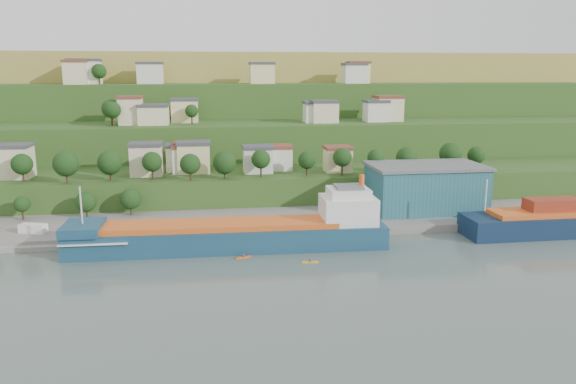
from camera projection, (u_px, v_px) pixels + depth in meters
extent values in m
plane|color=#404E47|center=(280.00, 260.00, 120.68)|extent=(500.00, 500.00, 0.00)
cube|color=slate|center=(341.00, 223.00, 150.55)|extent=(220.00, 26.00, 4.00)
cube|color=slate|center=(41.00, 241.00, 134.36)|extent=(40.00, 18.00, 2.40)
cube|color=#284719|center=(257.00, 202.00, 174.89)|extent=(260.00, 32.00, 20.00)
cube|color=#284719|center=(250.00, 183.00, 203.92)|extent=(280.00, 32.00, 44.00)
cube|color=#284719|center=(245.00, 169.00, 232.96)|extent=(300.00, 32.00, 70.00)
cube|color=#A08F3C|center=(236.00, 146.00, 304.59)|extent=(360.00, 120.00, 96.00)
cube|color=beige|center=(15.00, 163.00, 159.34)|extent=(8.84, 8.29, 8.83)
cube|color=#3F3F44|center=(13.00, 146.00, 158.32)|extent=(9.44, 8.89, 0.90)
cube|color=beige|center=(147.00, 160.00, 163.63)|extent=(8.87, 8.43, 8.71)
cube|color=#3F3F44|center=(146.00, 144.00, 162.62)|extent=(9.47, 9.03, 0.90)
cube|color=silver|center=(182.00, 159.00, 170.65)|extent=(9.14, 7.16, 7.44)
cube|color=#3F3F44|center=(182.00, 145.00, 169.78)|extent=(9.74, 7.76, 0.90)
cube|color=silver|center=(186.00, 160.00, 169.13)|extent=(7.65, 8.98, 7.42)
cube|color=brown|center=(186.00, 146.00, 168.26)|extent=(8.25, 9.58, 0.90)
cube|color=silver|center=(191.00, 157.00, 172.58)|extent=(9.74, 8.24, 7.74)
cube|color=brown|center=(191.00, 143.00, 171.68)|extent=(10.34, 8.84, 0.90)
cube|color=beige|center=(194.00, 158.00, 168.26)|extent=(9.45, 8.09, 8.48)
cube|color=#3F3F44|center=(193.00, 143.00, 167.28)|extent=(10.05, 8.69, 0.90)
cube|color=silver|center=(258.00, 160.00, 168.43)|extent=(8.44, 7.41, 7.22)
cube|color=#3F3F44|center=(258.00, 147.00, 167.58)|extent=(9.04, 8.01, 0.90)
cube|color=silver|center=(279.00, 159.00, 173.28)|extent=(7.54, 7.79, 6.75)
cube|color=brown|center=(279.00, 146.00, 172.48)|extent=(8.14, 8.39, 0.90)
cube|color=beige|center=(338.00, 160.00, 169.92)|extent=(7.65, 7.30, 6.84)
cube|color=brown|center=(338.00, 148.00, 169.11)|extent=(8.25, 7.90, 0.90)
cube|color=beige|center=(131.00, 112.00, 190.88)|extent=(7.52, 8.49, 8.82)
cube|color=brown|center=(130.00, 97.00, 189.86)|extent=(8.12, 9.09, 0.90)
cube|color=beige|center=(154.00, 116.00, 190.80)|extent=(9.92, 8.56, 6.10)
cube|color=#3F3F44|center=(153.00, 105.00, 190.07)|extent=(10.52, 9.16, 0.90)
cube|color=beige|center=(185.00, 111.00, 199.84)|extent=(9.25, 8.38, 7.66)
cube|color=#3F3F44|center=(184.00, 99.00, 198.95)|extent=(9.85, 8.98, 0.90)
cube|color=silver|center=(317.00, 113.00, 199.51)|extent=(9.07, 7.62, 6.64)
cube|color=#3F3F44|center=(317.00, 102.00, 198.72)|extent=(9.67, 8.22, 0.90)
cube|color=beige|center=(324.00, 113.00, 198.43)|extent=(9.02, 7.30, 7.03)
cube|color=#3F3F44|center=(324.00, 101.00, 197.60)|extent=(9.62, 7.90, 0.90)
cube|color=silver|center=(376.00, 112.00, 202.75)|extent=(7.85, 7.27, 6.86)
cube|color=#3F3F44|center=(376.00, 101.00, 201.93)|extent=(8.45, 7.87, 0.90)
cube|color=beige|center=(388.00, 109.00, 205.55)|extent=(9.37, 8.79, 8.32)
cube|color=brown|center=(388.00, 97.00, 204.58)|extent=(9.97, 9.39, 0.90)
cube|color=beige|center=(80.00, 72.00, 220.74)|extent=(8.07, 8.52, 8.83)
cube|color=#3F3F44|center=(79.00, 60.00, 219.72)|extent=(8.67, 9.12, 0.90)
cube|color=beige|center=(76.00, 73.00, 211.14)|extent=(7.91, 8.23, 8.18)
cube|color=brown|center=(75.00, 61.00, 210.19)|extent=(8.51, 8.83, 0.90)
cube|color=silver|center=(90.00, 73.00, 217.26)|extent=(7.96, 8.74, 8.68)
cube|color=#3F3F44|center=(89.00, 60.00, 216.25)|extent=(8.56, 9.34, 0.90)
cube|color=silver|center=(150.00, 74.00, 223.72)|extent=(9.78, 8.39, 7.65)
cube|color=#3F3F44|center=(150.00, 63.00, 222.82)|extent=(10.38, 8.99, 0.90)
cube|color=beige|center=(262.00, 74.00, 225.58)|extent=(9.63, 7.57, 7.58)
cube|color=#3F3F44|center=(262.00, 63.00, 224.69)|extent=(10.23, 8.17, 0.90)
cube|color=silver|center=(354.00, 74.00, 230.48)|extent=(8.97, 8.04, 7.31)
cube|color=#3F3F44|center=(354.00, 64.00, 229.62)|extent=(9.57, 8.64, 0.90)
cube|color=beige|center=(358.00, 73.00, 233.34)|extent=(8.49, 7.00, 8.05)
cube|color=brown|center=(358.00, 62.00, 232.40)|extent=(9.09, 7.60, 0.90)
cylinder|color=#382619|center=(23.00, 176.00, 153.17)|extent=(0.50, 0.50, 3.52)
sphere|color=black|center=(22.00, 164.00, 152.47)|extent=(5.72, 5.72, 5.72)
cylinder|color=#382619|center=(67.00, 177.00, 151.85)|extent=(0.50, 0.50, 3.52)
sphere|color=black|center=(66.00, 164.00, 151.08)|extent=(6.89, 6.89, 6.89)
cylinder|color=#382619|center=(111.00, 175.00, 155.89)|extent=(0.50, 0.50, 3.15)
sphere|color=black|center=(110.00, 163.00, 155.17)|extent=(6.72, 6.72, 6.72)
cylinder|color=#382619|center=(153.00, 173.00, 157.09)|extent=(0.50, 0.50, 3.56)
sphere|color=black|center=(152.00, 162.00, 156.39)|extent=(5.62, 5.62, 5.62)
cylinder|color=#382619|center=(191.00, 175.00, 156.27)|extent=(0.50, 0.50, 3.03)
sphere|color=black|center=(190.00, 164.00, 155.62)|extent=(5.76, 5.76, 5.76)
cylinder|color=#382619|center=(225.00, 174.00, 158.68)|extent=(0.50, 0.50, 2.82)
sphere|color=black|center=(224.00, 163.00, 158.01)|extent=(6.55, 6.55, 6.55)
cylinder|color=#382619|center=(261.00, 171.00, 161.33)|extent=(0.50, 0.50, 3.68)
sphere|color=black|center=(261.00, 159.00, 160.62)|extent=(5.46, 5.46, 5.46)
cylinder|color=#382619|center=(307.00, 170.00, 163.45)|extent=(0.50, 0.50, 3.12)
sphere|color=black|center=(307.00, 160.00, 162.83)|extent=(5.17, 5.17, 5.17)
cylinder|color=#382619|center=(342.00, 169.00, 163.41)|extent=(0.50, 0.50, 3.86)
sphere|color=black|center=(342.00, 157.00, 162.69)|extent=(5.49, 5.49, 5.49)
cylinder|color=#382619|center=(375.00, 169.00, 163.85)|extent=(0.50, 0.50, 3.91)
sphere|color=black|center=(376.00, 158.00, 163.16)|extent=(4.84, 4.84, 4.84)
cylinder|color=#382619|center=(406.00, 168.00, 166.58)|extent=(0.50, 0.50, 3.12)
sphere|color=black|center=(407.00, 157.00, 165.89)|extent=(6.26, 6.26, 6.26)
cylinder|color=#382619|center=(450.00, 166.00, 169.25)|extent=(0.50, 0.50, 3.72)
sphere|color=black|center=(450.00, 154.00, 168.47)|extent=(6.71, 6.71, 6.71)
cylinder|color=#382619|center=(476.00, 165.00, 171.59)|extent=(0.50, 0.50, 3.30)
sphere|color=black|center=(476.00, 155.00, 170.93)|extent=(5.34, 5.34, 5.34)
cylinder|color=#382619|center=(100.00, 80.00, 213.82)|extent=(0.50, 0.50, 3.36)
sphere|color=black|center=(99.00, 71.00, 213.15)|extent=(5.56, 5.56, 5.56)
cylinder|color=#382619|center=(192.00, 119.00, 193.60)|extent=(0.50, 0.50, 3.25)
sphere|color=black|center=(192.00, 111.00, 193.00)|extent=(4.48, 4.48, 4.48)
cylinder|color=#382619|center=(112.00, 119.00, 189.35)|extent=(0.50, 0.50, 3.82)
sphere|color=black|center=(111.00, 109.00, 188.59)|extent=(6.26, 6.26, 6.26)
cylinder|color=#382619|center=(393.00, 116.00, 207.36)|extent=(0.50, 0.50, 3.52)
sphere|color=black|center=(393.00, 107.00, 206.72)|extent=(4.65, 4.65, 4.65)
cylinder|color=#382619|center=(113.00, 120.00, 185.37)|extent=(0.50, 0.50, 3.90)
sphere|color=black|center=(112.00, 110.00, 184.64)|extent=(5.55, 5.55, 5.55)
cube|color=navy|center=(229.00, 242.00, 128.19)|extent=(72.15, 12.78, 7.19)
cube|color=#D1561B|center=(220.00, 225.00, 127.02)|extent=(53.61, 10.35, 1.23)
cube|color=navy|center=(83.00, 228.00, 122.81)|extent=(8.45, 11.47, 2.06)
cube|color=silver|center=(348.00, 210.00, 130.63)|extent=(12.54, 10.53, 6.17)
cube|color=silver|center=(348.00, 192.00, 129.77)|extent=(9.42, 8.41, 2.06)
cube|color=#595B5E|center=(349.00, 187.00, 129.49)|extent=(6.29, 6.29, 0.62)
cylinder|color=#D1561B|center=(362.00, 181.00, 129.66)|extent=(1.26, 1.26, 3.08)
cylinder|color=silver|center=(81.00, 205.00, 121.74)|extent=(0.38, 0.38, 8.22)
cube|color=silver|center=(98.00, 237.00, 123.71)|extent=(14.62, 11.91, 0.26)
cylinder|color=silver|center=(486.00, 195.00, 135.55)|extent=(0.35, 0.35, 7.73)
cube|color=maroon|center=(552.00, 204.00, 138.60)|extent=(13.27, 5.56, 2.87)
cube|color=#205761|center=(425.00, 189.00, 155.17)|extent=(30.06, 18.10, 12.00)
cube|color=#595B5E|center=(426.00, 166.00, 153.83)|extent=(31.06, 19.10, 0.80)
cube|color=white|center=(33.00, 230.00, 133.88)|extent=(6.76, 4.31, 2.93)
cube|color=silver|center=(77.00, 234.00, 134.60)|extent=(4.77, 2.98, 0.89)
cube|color=#DB5513|center=(243.00, 257.00, 122.20)|extent=(3.54, 1.57, 0.26)
sphere|color=#3F3F44|center=(243.00, 255.00, 122.11)|extent=(0.61, 0.61, 0.61)
cube|color=gold|center=(310.00, 262.00, 119.01)|extent=(3.62, 0.97, 0.27)
sphere|color=#3F3F44|center=(310.00, 260.00, 118.91)|extent=(0.63, 0.63, 0.63)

